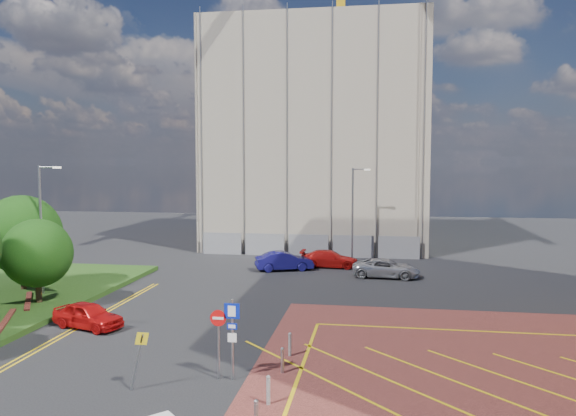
% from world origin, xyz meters
% --- Properties ---
extents(ground, '(140.00, 140.00, 0.00)m').
position_xyz_m(ground, '(0.00, 0.00, 0.00)').
color(ground, black).
rests_on(ground, ground).
extents(tree_c, '(4.00, 4.00, 4.90)m').
position_xyz_m(tree_c, '(-13.50, 10.00, 3.19)').
color(tree_c, '#3D2B1C').
rests_on(tree_c, grass_bed).
extents(tree_d, '(5.00, 5.00, 6.08)m').
position_xyz_m(tree_d, '(-16.50, 13.00, 3.87)').
color(tree_d, '#3D2B1C').
rests_on(tree_d, grass_bed).
extents(lamp_left_far, '(1.53, 0.16, 8.00)m').
position_xyz_m(lamp_left_far, '(-14.42, 12.00, 4.66)').
color(lamp_left_far, '#9EA0A8').
rests_on(lamp_left_far, grass_bed).
extents(lamp_back, '(1.53, 0.16, 8.00)m').
position_xyz_m(lamp_back, '(4.08, 28.00, 4.36)').
color(lamp_back, '#9EA0A8').
rests_on(lamp_back, ground).
extents(sign_cluster, '(1.17, 0.12, 3.20)m').
position_xyz_m(sign_cluster, '(0.30, 0.98, 1.95)').
color(sign_cluster, '#9EA0A8').
rests_on(sign_cluster, ground).
extents(warning_sign, '(0.72, 0.41, 2.25)m').
position_xyz_m(warning_sign, '(-2.65, -0.55, 1.43)').
color(warning_sign, '#9EA0A8').
rests_on(warning_sign, ground).
extents(bollard_row, '(0.14, 11.14, 0.90)m').
position_xyz_m(bollard_row, '(2.30, -1.67, 0.47)').
color(bollard_row, '#9EA0A8').
rests_on(bollard_row, forecourt).
extents(construction_building, '(21.20, 19.20, 22.00)m').
position_xyz_m(construction_building, '(0.00, 40.00, 11.00)').
color(construction_building, '#B0A290').
rests_on(construction_building, ground).
extents(construction_fence, '(21.60, 0.06, 2.00)m').
position_xyz_m(construction_fence, '(1.00, 30.00, 1.00)').
color(construction_fence, gray).
rests_on(construction_fence, ground).
extents(car_red_left, '(4.18, 2.67, 1.32)m').
position_xyz_m(car_red_left, '(-8.55, 6.57, 0.66)').
color(car_red_left, red).
rests_on(car_red_left, ground).
extents(car_blue_back, '(4.77, 3.01, 1.48)m').
position_xyz_m(car_blue_back, '(-1.11, 23.26, 0.74)').
color(car_blue_back, navy).
rests_on(car_blue_back, ground).
extents(car_red_back, '(4.76, 2.03, 1.37)m').
position_xyz_m(car_red_back, '(2.32, 25.10, 0.68)').
color(car_red_back, red).
rests_on(car_red_back, ground).
extents(car_silver_back, '(5.05, 2.61, 1.36)m').
position_xyz_m(car_silver_back, '(6.76, 21.78, 0.68)').
color(car_silver_back, '#A8A9AF').
rests_on(car_silver_back, ground).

